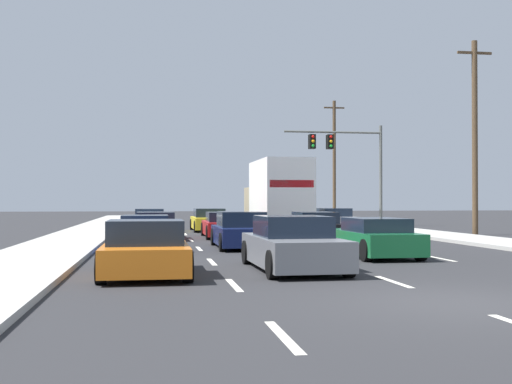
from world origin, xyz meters
TOP-DOWN VIEW (x-y plane):
  - ground_plane at (0.00, 25.00)m, footprint 140.00×140.00m
  - sidewalk_right at (8.40, 20.00)m, footprint 2.90×80.00m
  - sidewalk_left at (-8.40, 20.00)m, footprint 2.90×80.00m
  - lane_markings at (-0.00, 22.78)m, footprint 6.94×62.00m
  - car_white at (-5.24, 26.54)m, footprint 1.96×4.56m
  - car_maroon at (-4.93, 18.78)m, footprint 2.01×4.55m
  - car_blue at (-5.29, 12.01)m, footprint 1.87×4.28m
  - car_orange at (-5.19, 4.74)m, footprint 2.00×4.03m
  - car_yellow at (-1.88, 26.17)m, footprint 1.96×4.60m
  - car_red at (-1.72, 19.53)m, footprint 2.03×4.55m
  - car_navy at (-1.87, 12.91)m, footprint 1.89×4.29m
  - car_gray at (-1.61, 5.35)m, footprint 2.02×4.54m
  - box_truck at (1.58, 23.86)m, footprint 2.67×7.91m
  - car_black at (1.66, 15.93)m, footprint 1.88×4.13m
  - car_green at (1.70, 8.80)m, footprint 1.85×4.48m
  - car_silver at (5.31, 26.29)m, footprint 2.07×4.70m
  - traffic_signal_mast at (7.33, 30.93)m, footprint 6.71×0.69m
  - utility_pole_mid at (10.77, 19.54)m, footprint 1.80×0.28m
  - utility_pole_far at (10.31, 43.02)m, footprint 1.80×0.28m

SIDE VIEW (x-z plane):
  - ground_plane at x=0.00m, z-range 0.00..0.00m
  - lane_markings at x=0.00m, z-range 0.00..0.01m
  - sidewalk_right at x=8.40m, z-range 0.00..0.14m
  - sidewalk_left at x=-8.40m, z-range 0.00..0.14m
  - car_blue at x=-5.29m, z-range -0.06..1.17m
  - car_red at x=-1.72m, z-range -0.04..1.15m
  - car_green at x=1.70m, z-range -0.03..1.16m
  - car_white at x=-5.24m, z-range -0.06..1.19m
  - car_orange at x=-5.19m, z-range -0.07..1.21m
  - car_maroon at x=-4.93m, z-range -0.03..1.18m
  - car_black at x=1.66m, z-range -0.04..1.20m
  - car_silver at x=5.31m, z-range -0.05..1.23m
  - car_yellow at x=-1.88m, z-range -0.04..1.23m
  - car_navy at x=-1.87m, z-range -0.06..1.26m
  - car_gray at x=-1.61m, z-range -0.06..1.28m
  - box_truck at x=1.58m, z-range 0.22..4.05m
  - utility_pole_mid at x=10.77m, z-range 0.14..9.82m
  - traffic_signal_mast at x=7.33m, z-range 1.64..8.39m
  - utility_pole_far at x=10.31m, z-range 0.14..10.43m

